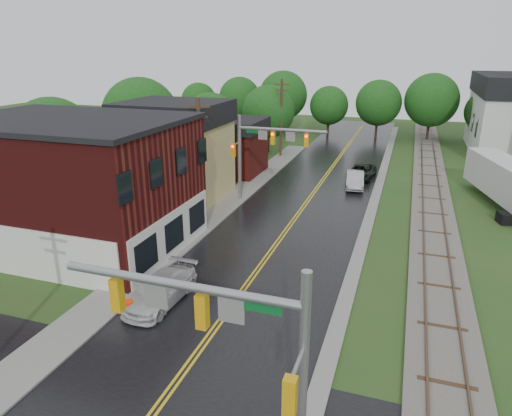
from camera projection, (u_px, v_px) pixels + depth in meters
The scene contains 20 objects.
main_road at pixel (311, 196), 40.21m from camera, with size 10.00×90.00×0.02m, color black.
curb_right at pixel (379, 186), 43.04m from camera, with size 0.80×70.00×0.12m, color gray.
sidewalk_left at pixel (225, 206), 37.61m from camera, with size 2.40×50.00×0.12m, color gray.
brick_building at pixel (73, 183), 29.19m from camera, with size 14.30×10.30×8.30m.
yellow_house at pixel (176, 161), 38.89m from camera, with size 8.00×7.00×6.40m, color tan.
darkred_building at pixel (227, 152), 46.96m from camera, with size 7.00×6.00×4.40m, color #3F0F0C.
railroad at pixel (431, 190), 41.62m from camera, with size 3.20×80.00×0.30m.
traffic_signal_near at pixel (228, 333), 12.49m from camera, with size 7.34×0.30×7.20m.
traffic_signal_far at pixel (264, 144), 36.92m from camera, with size 7.34×0.43×7.20m.
utility_pole_b at pixel (200, 157), 33.54m from camera, with size 1.80×0.28×9.00m.
utility_pole_c at pixel (281, 117), 53.20m from camera, with size 1.80×0.28×9.00m.
tree_left_a at pixel (55, 141), 37.26m from camera, with size 6.80×6.80×8.67m.
tree_left_b at pixel (142, 118), 45.39m from camera, with size 7.60×7.60×9.69m.
tree_left_c at pixel (212, 121), 51.73m from camera, with size 6.00×6.00×7.65m.
tree_left_e at pixel (269, 113), 55.48m from camera, with size 6.40×6.40×8.16m.
suv_dark at pixel (361, 172), 45.24m from camera, with size 2.28×4.94×1.37m, color black.
sedan_silver at pixel (355, 180), 42.35m from camera, with size 1.57×4.50×1.48m, color #A7A7AB.
pickup_white at pixel (161, 290), 23.16m from camera, with size 2.02×4.96×1.44m, color silver.
semi_trailer at pixel (506, 180), 36.95m from camera, with size 5.24×11.75×3.67m.
construction_barrel at pixel (129, 310), 21.90m from camera, with size 0.52×0.52×0.92m, color #EE350A.
Camera 1 is at (7.61, -7.83, 12.35)m, focal length 32.00 mm.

